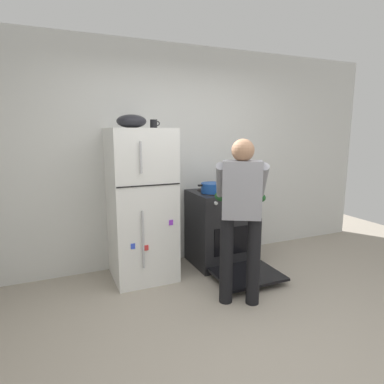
{
  "coord_description": "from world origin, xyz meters",
  "views": [
    {
      "loc": [
        -1.43,
        -1.97,
        1.66
      ],
      "look_at": [
        -0.01,
        1.32,
        1.0
      ],
      "focal_mm": 30.72,
      "sensor_mm": 36.0,
      "label": 1
    }
  ],
  "objects_px": {
    "refrigerator": "(141,205)",
    "pepper_mill": "(235,181)",
    "coffee_mug": "(154,124)",
    "red_pot": "(212,188)",
    "stove_range": "(222,228)",
    "person_cook": "(241,207)",
    "mixing_bowl": "(132,121)"
  },
  "relations": [
    {
      "from": "refrigerator",
      "to": "pepper_mill",
      "type": "relative_size",
      "value": 9.87
    },
    {
      "from": "refrigerator",
      "to": "coffee_mug",
      "type": "distance_m",
      "value": 0.92
    },
    {
      "from": "coffee_mug",
      "to": "pepper_mill",
      "type": "xyz_separation_m",
      "value": [
        1.15,
        0.15,
        -0.73
      ]
    },
    {
      "from": "red_pot",
      "to": "pepper_mill",
      "type": "distance_m",
      "value": 0.52
    },
    {
      "from": "red_pot",
      "to": "coffee_mug",
      "type": "relative_size",
      "value": 3.37
    },
    {
      "from": "stove_range",
      "to": "red_pot",
      "type": "bearing_deg",
      "value": -168.73
    },
    {
      "from": "red_pot",
      "to": "person_cook",
      "type": "bearing_deg",
      "value": -99.37
    },
    {
      "from": "coffee_mug",
      "to": "mixing_bowl",
      "type": "xyz_separation_m",
      "value": [
        -0.26,
        -0.05,
        0.02
      ]
    },
    {
      "from": "stove_range",
      "to": "person_cook",
      "type": "xyz_separation_m",
      "value": [
        -0.31,
        -0.92,
        0.5
      ]
    },
    {
      "from": "stove_range",
      "to": "person_cook",
      "type": "distance_m",
      "value": 1.1
    },
    {
      "from": "person_cook",
      "to": "coffee_mug",
      "type": "xyz_separation_m",
      "value": [
        -0.54,
        0.99,
        0.79
      ]
    },
    {
      "from": "red_pot",
      "to": "coffee_mug",
      "type": "height_order",
      "value": "coffee_mug"
    },
    {
      "from": "pepper_mill",
      "to": "mixing_bowl",
      "type": "xyz_separation_m",
      "value": [
        -1.41,
        -0.2,
        0.75
      ]
    },
    {
      "from": "refrigerator",
      "to": "stove_range",
      "type": "height_order",
      "value": "refrigerator"
    },
    {
      "from": "refrigerator",
      "to": "mixing_bowl",
      "type": "height_order",
      "value": "mixing_bowl"
    },
    {
      "from": "refrigerator",
      "to": "coffee_mug",
      "type": "height_order",
      "value": "coffee_mug"
    },
    {
      "from": "red_pot",
      "to": "pepper_mill",
      "type": "height_order",
      "value": "pepper_mill"
    },
    {
      "from": "person_cook",
      "to": "red_pot",
      "type": "distance_m",
      "value": 0.9
    },
    {
      "from": "stove_range",
      "to": "pepper_mill",
      "type": "xyz_separation_m",
      "value": [
        0.3,
        0.22,
        0.57
      ]
    },
    {
      "from": "pepper_mill",
      "to": "mixing_bowl",
      "type": "bearing_deg",
      "value": -171.94
    },
    {
      "from": "stove_range",
      "to": "mixing_bowl",
      "type": "xyz_separation_m",
      "value": [
        -1.11,
        0.02,
        1.32
      ]
    },
    {
      "from": "refrigerator",
      "to": "pepper_mill",
      "type": "height_order",
      "value": "refrigerator"
    },
    {
      "from": "stove_range",
      "to": "mixing_bowl",
      "type": "height_order",
      "value": "mixing_bowl"
    },
    {
      "from": "stove_range",
      "to": "pepper_mill",
      "type": "bearing_deg",
      "value": 36.02
    },
    {
      "from": "person_cook",
      "to": "stove_range",
      "type": "bearing_deg",
      "value": 71.61
    },
    {
      "from": "coffee_mug",
      "to": "pepper_mill",
      "type": "distance_m",
      "value": 1.37
    },
    {
      "from": "refrigerator",
      "to": "red_pot",
      "type": "xyz_separation_m",
      "value": [
        0.87,
        -0.05,
        0.14
      ]
    },
    {
      "from": "stove_range",
      "to": "mixing_bowl",
      "type": "relative_size",
      "value": 3.88
    },
    {
      "from": "red_pot",
      "to": "mixing_bowl",
      "type": "relative_size",
      "value": 1.19
    },
    {
      "from": "person_cook",
      "to": "refrigerator",
      "type": "bearing_deg",
      "value": 127.59
    },
    {
      "from": "red_pot",
      "to": "coffee_mug",
      "type": "distance_m",
      "value": 1.03
    },
    {
      "from": "person_cook",
      "to": "mixing_bowl",
      "type": "bearing_deg",
      "value": 130.51
    }
  ]
}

